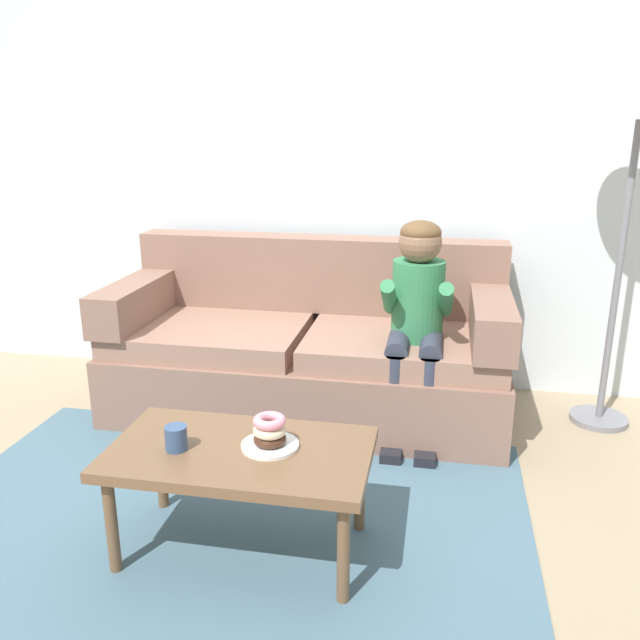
% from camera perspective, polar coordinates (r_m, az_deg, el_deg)
% --- Properties ---
extents(ground, '(10.00, 10.00, 0.00)m').
position_cam_1_polar(ground, '(3.03, -6.72, -14.06)').
color(ground, '#9E896B').
extents(wall_back, '(8.00, 0.10, 2.80)m').
position_cam_1_polar(wall_back, '(3.96, -1.22, 14.73)').
color(wall_back, silver).
rests_on(wall_back, ground).
extents(area_rug, '(2.47, 1.63, 0.01)m').
position_cam_1_polar(area_rug, '(2.83, -8.29, -16.48)').
color(area_rug, '#476675').
rests_on(area_rug, ground).
extents(couch, '(2.11, 0.90, 0.93)m').
position_cam_1_polar(couch, '(3.60, -0.97, -2.80)').
color(couch, '#846051').
rests_on(couch, ground).
extents(coffee_table, '(0.95, 0.54, 0.43)m').
position_cam_1_polar(coffee_table, '(2.43, -7.00, -12.08)').
color(coffee_table, brown).
rests_on(coffee_table, ground).
extents(person_child, '(0.34, 0.58, 1.10)m').
position_cam_1_polar(person_child, '(3.23, 8.47, 0.89)').
color(person_child, '#337A4C').
rests_on(person_child, ground).
extents(plate, '(0.21, 0.21, 0.01)m').
position_cam_1_polar(plate, '(2.40, -4.40, -10.88)').
color(plate, white).
rests_on(plate, coffee_table).
extents(donut, '(0.14, 0.14, 0.04)m').
position_cam_1_polar(donut, '(2.39, -4.41, -10.35)').
color(donut, '#422619').
rests_on(donut, plate).
extents(donut_second, '(0.15, 0.15, 0.04)m').
position_cam_1_polar(donut_second, '(2.37, -4.43, -9.58)').
color(donut_second, beige).
rests_on(donut_second, donut).
extents(donut_third, '(0.16, 0.16, 0.04)m').
position_cam_1_polar(donut_third, '(2.36, -4.45, -8.80)').
color(donut_third, pink).
rests_on(donut_third, donut_second).
extents(mug, '(0.08, 0.08, 0.09)m').
position_cam_1_polar(mug, '(2.42, -12.48, -10.05)').
color(mug, '#334C72').
rests_on(mug, coffee_table).
extents(toy_controller, '(0.23, 0.09, 0.05)m').
position_cam_1_polar(toy_controller, '(3.16, -14.72, -12.66)').
color(toy_controller, blue).
rests_on(toy_controller, ground).
extents(floor_lamp, '(0.43, 0.43, 1.83)m').
position_cam_1_polar(floor_lamp, '(3.55, 26.21, 15.63)').
color(floor_lamp, slate).
rests_on(floor_lamp, ground).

